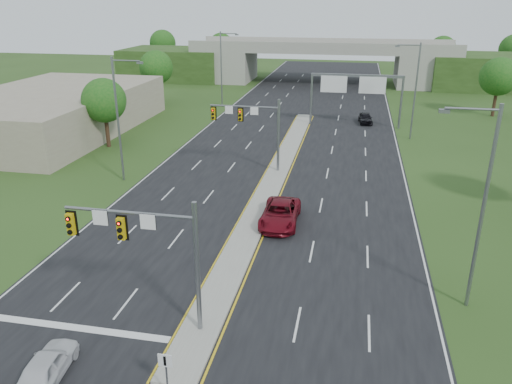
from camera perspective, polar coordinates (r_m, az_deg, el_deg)
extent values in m
plane|color=#274117|center=(26.09, -6.37, -15.50)|extent=(240.00, 240.00, 0.00)
cube|color=black|center=(57.37, 4.06, 5.49)|extent=(24.00, 160.00, 0.02)
cube|color=gray|center=(46.02, 2.12, 1.62)|extent=(2.00, 54.00, 0.16)
cube|color=gold|center=(46.23, 0.71, 1.63)|extent=(0.12, 54.00, 0.01)
cube|color=gold|center=(45.89, 3.54, 1.44)|extent=(0.12, 54.00, 0.01)
cube|color=silver|center=(59.92, -7.26, 6.07)|extent=(0.12, 160.00, 0.01)
cube|color=silver|center=(57.19, 15.91, 4.68)|extent=(0.12, 160.00, 0.01)
cube|color=silver|center=(27.78, -20.35, -14.26)|extent=(10.50, 0.50, 0.01)
cylinder|color=slate|center=(24.16, -6.71, -8.83)|extent=(0.24, 0.24, 7.00)
cylinder|color=slate|center=(24.10, -14.38, -2.29)|extent=(6.50, 0.16, 0.16)
cube|color=#C19E0C|center=(24.33, -15.16, -4.08)|extent=(0.35, 0.25, 1.10)
cube|color=#C19E0C|center=(25.55, -20.41, -3.47)|extent=(0.35, 0.25, 1.10)
cube|color=black|center=(24.45, -15.02, -3.94)|extent=(0.55, 0.04, 1.30)
cube|color=black|center=(25.66, -20.26, -3.34)|extent=(0.55, 0.04, 1.30)
sphere|color=#FF0C05|center=(24.09, -15.37, -3.45)|extent=(0.20, 0.20, 0.20)
sphere|color=#FF0C05|center=(25.31, -20.66, -2.87)|extent=(0.20, 0.20, 0.20)
cube|color=white|center=(24.78, -17.40, -2.83)|extent=(0.75, 0.04, 0.75)
cube|color=white|center=(23.77, -12.27, -3.37)|extent=(0.75, 0.04, 0.75)
cylinder|color=slate|center=(46.90, 2.57, 6.35)|extent=(0.24, 0.24, 7.00)
cylinder|color=slate|center=(46.86, -1.36, 9.74)|extent=(6.50, 0.16, 0.16)
cube|color=#C19E0C|center=(46.85, -1.81, 8.80)|extent=(0.35, 0.25, 1.10)
cube|color=#C19E0C|center=(47.49, -4.90, 8.90)|extent=(0.35, 0.25, 1.10)
cube|color=black|center=(46.98, -1.77, 8.83)|extent=(0.55, 0.04, 1.30)
cube|color=black|center=(47.63, -4.86, 8.94)|extent=(0.55, 0.04, 1.30)
sphere|color=#FF0C05|center=(46.65, -1.85, 9.18)|extent=(0.20, 0.20, 0.20)
sphere|color=#FF0C05|center=(47.30, -4.96, 9.28)|extent=(0.20, 0.20, 0.20)
cube|color=white|center=(47.17, -3.10, 9.36)|extent=(0.75, 0.04, 0.75)
cube|color=white|center=(46.64, -0.20, 9.25)|extent=(0.75, 0.04, 0.75)
cylinder|color=slate|center=(22.13, -10.16, -19.95)|extent=(0.08, 0.08, 2.20)
cube|color=white|center=(21.58, -10.36, -18.43)|extent=(0.60, 0.04, 0.60)
cube|color=black|center=(21.55, -10.39, -18.48)|extent=(0.10, 0.02, 0.45)
cylinder|color=slate|center=(66.19, 6.33, 10.47)|extent=(0.28, 0.28, 6.60)
cylinder|color=slate|center=(66.20, 16.25, 9.76)|extent=(0.28, 0.28, 6.60)
cube|color=slate|center=(65.44, 11.50, 12.90)|extent=(11.50, 0.35, 0.35)
cube|color=#0B5215|center=(65.46, 8.88, 12.10)|extent=(3.20, 0.08, 2.00)
cube|color=#0B5215|center=(65.43, 13.17, 11.80)|extent=(3.20, 0.08, 2.00)
cube|color=silver|center=(65.41, 8.88, 12.09)|extent=(3.30, 0.03, 2.10)
cube|color=silver|center=(65.38, 13.17, 11.79)|extent=(3.30, 0.03, 2.10)
cube|color=gray|center=(103.37, -2.19, 14.28)|extent=(6.00, 12.00, 6.00)
cube|color=gray|center=(101.11, 17.45, 13.20)|extent=(6.00, 12.00, 6.00)
cube|color=#274117|center=(107.11, -9.19, 14.28)|extent=(20.00, 14.00, 6.00)
cube|color=#274117|center=(103.24, 24.78, 12.40)|extent=(20.00, 14.00, 6.00)
cube|color=gray|center=(100.44, 7.64, 15.98)|extent=(50.00, 12.00, 1.20)
cube|color=gray|center=(94.58, 7.41, 16.31)|extent=(50.00, 0.40, 0.90)
cube|color=gray|center=(106.12, 7.91, 16.81)|extent=(50.00, 0.40, 0.90)
cylinder|color=slate|center=(45.80, -15.50, 7.81)|extent=(0.20, 0.20, 11.00)
cylinder|color=slate|center=(44.39, -14.68, 14.32)|extent=(2.50, 0.12, 0.12)
cube|color=slate|center=(43.89, -13.14, 14.18)|extent=(0.50, 0.25, 0.18)
cylinder|color=slate|center=(78.16, -3.99, 13.83)|extent=(0.20, 0.20, 11.00)
cylinder|color=slate|center=(77.34, -3.16, 17.64)|extent=(2.50, 0.12, 0.12)
cube|color=slate|center=(77.06, -2.21, 17.53)|extent=(0.50, 0.25, 0.18)
cylinder|color=slate|center=(27.60, 24.48, -2.13)|extent=(0.20, 0.20, 11.00)
cylinder|color=slate|center=(25.86, 23.52, 8.69)|extent=(2.50, 0.12, 0.12)
cube|color=slate|center=(25.66, 20.72, 8.65)|extent=(0.50, 0.25, 0.18)
cylinder|color=slate|center=(61.02, 17.74, 10.79)|extent=(0.20, 0.20, 11.00)
cylinder|color=slate|center=(60.25, 17.09, 15.76)|extent=(2.50, 0.12, 0.12)
cube|color=slate|center=(60.16, 15.85, 15.73)|extent=(0.50, 0.25, 0.18)
cylinder|color=#382316|center=(58.16, -16.65, 6.90)|extent=(0.44, 0.44, 4.00)
sphere|color=#154E15|center=(57.50, -16.99, 9.98)|extent=(4.80, 4.80, 4.80)
cylinder|color=#382316|center=(82.00, -11.18, 11.45)|extent=(0.44, 0.44, 4.25)
sphere|color=#154E15|center=(81.52, -11.35, 13.80)|extent=(5.20, 5.20, 5.20)
cylinder|color=#382316|center=(78.39, 25.63, 9.35)|extent=(0.44, 0.44, 4.25)
sphere|color=#154E15|center=(77.88, 26.03, 11.78)|extent=(5.20, 5.20, 5.20)
cylinder|color=#382316|center=(123.03, -10.50, 14.72)|extent=(0.44, 0.44, 4.50)
sphere|color=#154E15|center=(122.69, -10.62, 16.39)|extent=(6.00, 6.00, 6.00)
cylinder|color=#382316|center=(118.66, -3.98, 14.72)|extent=(0.44, 0.44, 4.25)
sphere|color=#154E15|center=(118.32, -4.02, 16.36)|extent=(5.60, 5.60, 5.60)
cylinder|color=#382316|center=(115.88, 20.30, 13.35)|extent=(0.44, 0.44, 4.25)
sphere|color=#154E15|center=(115.54, 20.52, 15.01)|extent=(5.60, 5.60, 5.60)
cylinder|color=#382316|center=(118.76, 27.12, 12.59)|extent=(0.44, 0.44, 4.50)
cube|color=gray|center=(67.29, -22.41, 8.49)|extent=(18.00, 30.00, 5.00)
imported|color=silver|center=(24.68, -22.78, -17.79)|extent=(1.98, 3.99, 1.31)
imported|color=maroon|center=(36.64, 2.77, -2.49)|extent=(2.71, 5.73, 1.58)
imported|color=black|center=(68.54, 12.40, 8.26)|extent=(2.02, 4.17, 1.37)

